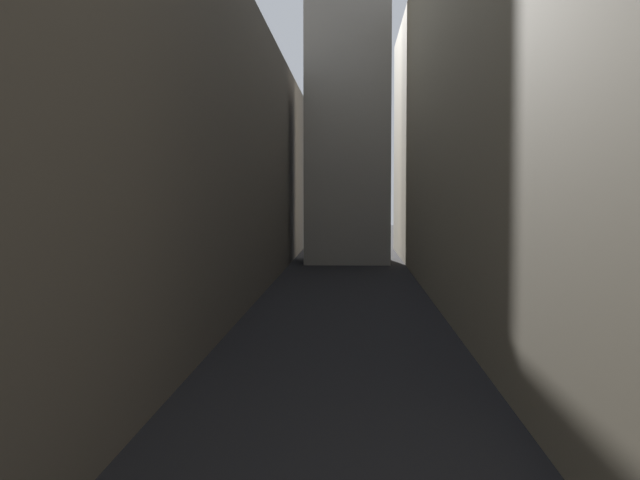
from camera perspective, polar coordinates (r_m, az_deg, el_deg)
name	(u,v)px	position (r m, az deg, el deg)	size (l,w,h in m)	color
ground_plane	(343,318)	(44.15, 1.61, -5.48)	(264.00, 264.00, 0.00)	black
building_block_left	(109,148)	(47.74, -14.54, 6.24)	(15.47, 108.00, 18.56)	#60594F
building_block_right	(552,94)	(47.26, 15.92, 9.81)	(11.94, 108.00, 24.40)	gray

